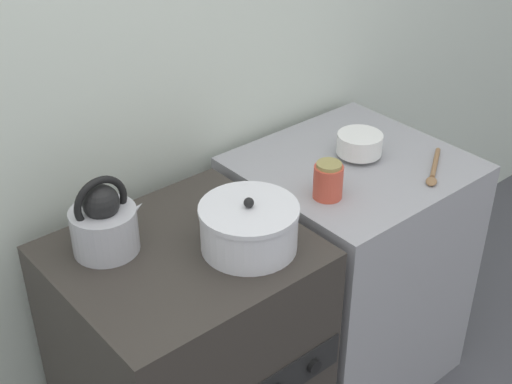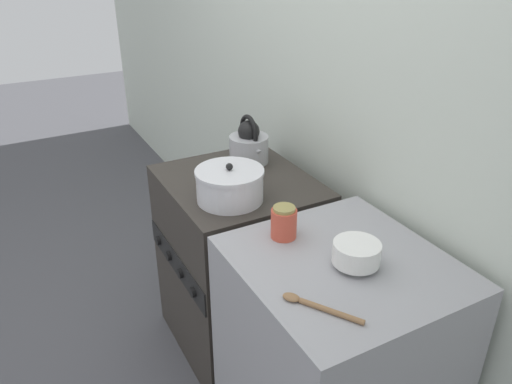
{
  "view_description": "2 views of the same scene",
  "coord_description": "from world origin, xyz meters",
  "px_view_note": "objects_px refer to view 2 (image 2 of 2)",
  "views": [
    {
      "loc": [
        -0.85,
        -1.02,
        2.04
      ],
      "look_at": [
        0.27,
        0.3,
        0.96
      ],
      "focal_mm": 50.0,
      "sensor_mm": 36.0,
      "label": 1
    },
    {
      "loc": [
        1.74,
        -0.55,
        1.81
      ],
      "look_at": [
        0.23,
        0.27,
        0.94
      ],
      "focal_mm": 35.0,
      "sensor_mm": 36.0,
      "label": 2
    }
  ],
  "objects_px": {
    "kettle": "(249,145)",
    "storage_jar": "(284,222)",
    "cooking_pot": "(230,185)",
    "stove": "(239,264)",
    "enamel_bowl": "(356,253)"
  },
  "relations": [
    {
      "from": "storage_jar",
      "to": "enamel_bowl",
      "type": "bearing_deg",
      "value": 23.07
    },
    {
      "from": "stove",
      "to": "storage_jar",
      "type": "bearing_deg",
      "value": -7.74
    },
    {
      "from": "stove",
      "to": "kettle",
      "type": "xyz_separation_m",
      "value": [
        -0.15,
        0.13,
        0.53
      ]
    },
    {
      "from": "enamel_bowl",
      "to": "kettle",
      "type": "bearing_deg",
      "value": 174.2
    },
    {
      "from": "stove",
      "to": "cooking_pot",
      "type": "xyz_separation_m",
      "value": [
        0.15,
        -0.11,
        0.51
      ]
    },
    {
      "from": "enamel_bowl",
      "to": "storage_jar",
      "type": "xyz_separation_m",
      "value": [
        -0.26,
        -0.11,
        0.01
      ]
    },
    {
      "from": "kettle",
      "to": "storage_jar",
      "type": "height_order",
      "value": "kettle"
    },
    {
      "from": "cooking_pot",
      "to": "storage_jar",
      "type": "relative_size",
      "value": 2.34
    },
    {
      "from": "enamel_bowl",
      "to": "storage_jar",
      "type": "height_order",
      "value": "storage_jar"
    },
    {
      "from": "stove",
      "to": "enamel_bowl",
      "type": "height_order",
      "value": "enamel_bowl"
    },
    {
      "from": "kettle",
      "to": "storage_jar",
      "type": "xyz_separation_m",
      "value": [
        0.64,
        -0.2,
        -0.02
      ]
    },
    {
      "from": "kettle",
      "to": "storage_jar",
      "type": "bearing_deg",
      "value": -17.37
    },
    {
      "from": "storage_jar",
      "to": "kettle",
      "type": "bearing_deg",
      "value": 162.63
    },
    {
      "from": "stove",
      "to": "kettle",
      "type": "distance_m",
      "value": 0.56
    },
    {
      "from": "cooking_pot",
      "to": "storage_jar",
      "type": "height_order",
      "value": "cooking_pot"
    }
  ]
}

